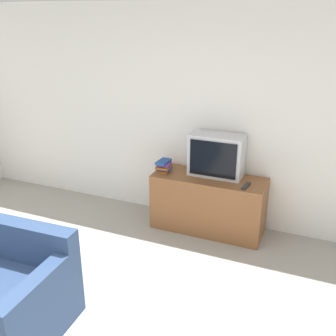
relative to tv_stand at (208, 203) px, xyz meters
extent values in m
cube|color=white|center=(-0.51, 0.30, 0.96)|extent=(9.00, 0.06, 2.60)
cube|color=brown|center=(0.00, 0.00, 0.00)|extent=(1.32, 0.50, 0.68)
cube|color=silver|center=(0.05, 0.10, 0.59)|extent=(0.62, 0.30, 0.49)
cube|color=black|center=(0.05, -0.06, 0.59)|extent=(0.54, 0.01, 0.41)
cube|color=navy|center=(-0.63, -2.22, -0.02)|extent=(0.18, 0.90, 0.65)
cube|color=#995623|center=(-0.55, -0.04, 0.36)|extent=(0.13, 0.18, 0.03)
cube|color=#23478E|center=(-0.55, -0.05, 0.39)|extent=(0.15, 0.15, 0.03)
cube|color=#995623|center=(-0.55, -0.06, 0.41)|extent=(0.17, 0.21, 0.03)
cube|color=#7A3884|center=(-0.55, -0.06, 0.44)|extent=(0.16, 0.16, 0.03)
cube|color=#23478E|center=(-0.56, -0.06, 0.47)|extent=(0.13, 0.22, 0.03)
cube|color=#2D2D2D|center=(0.45, -0.11, 0.35)|extent=(0.07, 0.20, 0.02)
camera|label=1|loc=(1.19, -4.07, 2.11)|focal=42.00mm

